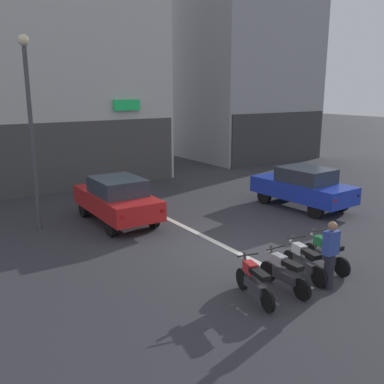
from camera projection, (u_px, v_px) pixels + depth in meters
The scene contains 13 objects.
ground_plane at pixel (233, 251), 12.66m from camera, with size 120.00×120.00×0.00m, color #333338.
lane_centre_line at pixel (141, 206), 17.53m from camera, with size 0.20×18.00×0.01m, color silver.
building_mid_block at pixel (55, 53), 22.50m from camera, with size 9.33×8.65×13.03m.
building_far_right at pixel (244, 2), 28.41m from camera, with size 8.05×7.86×20.61m.
car_red_crossing_near at pixel (117, 198), 15.14m from camera, with size 1.78×4.11×1.64m.
car_blue_parked_kerbside at pixel (303, 186), 17.03m from camera, with size 1.98×4.19×1.64m.
car_grey_down_street at pixel (98, 158), 23.85m from camera, with size 1.99×4.19×1.64m.
street_lamp at pixel (30, 114), 13.76m from camera, with size 0.36×0.36×6.30m.
motorcycle_red_row_leftmost at pixel (254, 281), 9.62m from camera, with size 0.56×1.65×0.98m.
motorcycle_silver_row_left_mid at pixel (284, 272), 10.09m from camera, with size 0.55×1.67×0.98m.
motorcycle_white_row_centre at pixel (304, 260), 10.77m from camera, with size 0.55×1.66×0.98m.
motorcycle_green_row_right_mid at pixel (326, 252), 11.31m from camera, with size 0.55×1.67×0.98m.
person_by_motorcycles at pixel (330, 255), 10.09m from camera, with size 0.37×0.24×1.67m.
Camera 1 is at (-7.56, -9.27, 4.66)m, focal length 40.07 mm.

